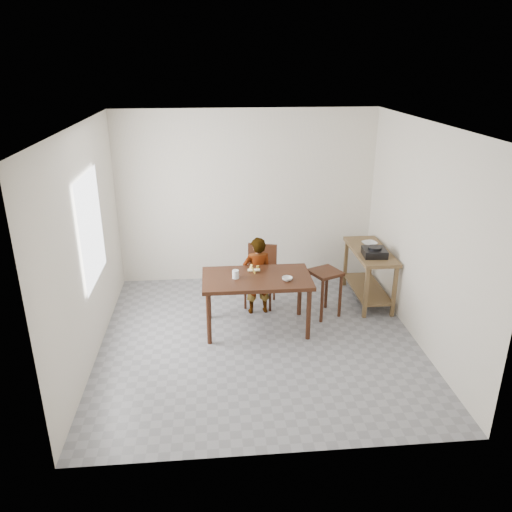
{
  "coord_description": "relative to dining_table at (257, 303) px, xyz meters",
  "views": [
    {
      "loc": [
        -0.55,
        -5.54,
        3.36
      ],
      "look_at": [
        0.0,
        0.4,
        1.0
      ],
      "focal_mm": 35.0,
      "sensor_mm": 36.0,
      "label": 1
    }
  ],
  "objects": [
    {
      "name": "stool",
      "position": [
        0.97,
        0.3,
        -0.04
      ],
      "size": [
        0.5,
        0.5,
        0.67
      ],
      "primitive_type": null,
      "rotation": [
        0.0,
        0.0,
        0.43
      ],
      "color": "#361A0E",
      "rests_on": "floor"
    },
    {
      "name": "gas_burner",
      "position": [
        1.69,
        0.46,
        0.48
      ],
      "size": [
        0.34,
        0.34,
        0.11
      ],
      "primitive_type": "cube",
      "rotation": [
        0.0,
        0.0,
        -0.07
      ],
      "color": "black",
      "rests_on": "prep_counter"
    },
    {
      "name": "floor",
      "position": [
        0.0,
        -0.3,
        -0.4
      ],
      "size": [
        4.0,
        4.0,
        0.04
      ],
      "primitive_type": "cube",
      "color": "gray",
      "rests_on": "ground"
    },
    {
      "name": "glass_tumbler",
      "position": [
        -0.27,
        -0.01,
        0.43
      ],
      "size": [
        0.11,
        0.11,
        0.11
      ],
      "primitive_type": "cylinder",
      "rotation": [
        0.0,
        0.0,
        0.27
      ],
      "color": "white",
      "rests_on": "dining_table"
    },
    {
      "name": "wall_right",
      "position": [
        2.02,
        -0.3,
        0.98
      ],
      "size": [
        0.04,
        4.0,
        2.7
      ],
      "primitive_type": "cube",
      "color": "silver",
      "rests_on": "ground"
    },
    {
      "name": "prep_counter",
      "position": [
        1.72,
        0.7,
        0.03
      ],
      "size": [
        0.5,
        1.2,
        0.8
      ],
      "primitive_type": null,
      "color": "brown",
      "rests_on": "floor"
    },
    {
      "name": "wall_back",
      "position": [
        0.0,
        1.72,
        0.98
      ],
      "size": [
        4.0,
        0.04,
        2.7
      ],
      "primitive_type": "cube",
      "color": "silver",
      "rests_on": "ground"
    },
    {
      "name": "wall_left",
      "position": [
        -2.02,
        -0.3,
        0.98
      ],
      "size": [
        0.04,
        4.0,
        2.7
      ],
      "primitive_type": "cube",
      "color": "silver",
      "rests_on": "ground"
    },
    {
      "name": "banana",
      "position": [
        -0.02,
        0.16,
        0.41
      ],
      "size": [
        0.21,
        0.17,
        0.06
      ],
      "primitive_type": null,
      "rotation": [
        0.0,
        0.0,
        -0.24
      ],
      "color": "#F3D058",
      "rests_on": "dining_table"
    },
    {
      "name": "small_bowl",
      "position": [
        0.37,
        -0.14,
        0.4
      ],
      "size": [
        0.14,
        0.14,
        0.04
      ],
      "primitive_type": "imported",
      "rotation": [
        0.0,
        0.0,
        0.08
      ],
      "color": "silver",
      "rests_on": "dining_table"
    },
    {
      "name": "wall_front",
      "position": [
        0.0,
        -2.32,
        0.98
      ],
      "size": [
        4.0,
        0.04,
        2.7
      ],
      "primitive_type": "cube",
      "color": "silver",
      "rests_on": "ground"
    },
    {
      "name": "dining_chair",
      "position": [
        0.11,
        0.7,
        0.06
      ],
      "size": [
        0.52,
        0.52,
        0.87
      ],
      "primitive_type": null,
      "rotation": [
        0.0,
        0.0,
        -0.28
      ],
      "color": "#361A0E",
      "rests_on": "floor"
    },
    {
      "name": "dining_table",
      "position": [
        0.0,
        0.0,
        0.0
      ],
      "size": [
        1.4,
        0.8,
        0.75
      ],
      "primitive_type": null,
      "color": "#361A0E",
      "rests_on": "floor"
    },
    {
      "name": "window_pane",
      "position": [
        -1.97,
        -0.1,
        1.12
      ],
      "size": [
        0.02,
        1.1,
        1.3
      ],
      "primitive_type": "cube",
      "color": "white",
      "rests_on": "wall_left"
    },
    {
      "name": "child",
      "position": [
        0.05,
        0.46,
        0.19
      ],
      "size": [
        0.44,
        0.32,
        1.12
      ],
      "primitive_type": "imported",
      "rotation": [
        0.0,
        0.0,
        3.26
      ],
      "color": "white",
      "rests_on": "floor"
    },
    {
      "name": "ceiling",
      "position": [
        0.0,
        -0.3,
        2.35
      ],
      "size": [
        4.0,
        4.0,
        0.04
      ],
      "primitive_type": "cube",
      "color": "white",
      "rests_on": "wall_back"
    },
    {
      "name": "serving_bowl",
      "position": [
        1.75,
        0.88,
        0.45
      ],
      "size": [
        0.26,
        0.26,
        0.05
      ],
      "primitive_type": "imported",
      "rotation": [
        0.0,
        0.0,
        0.27
      ],
      "color": "silver",
      "rests_on": "prep_counter"
    }
  ]
}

